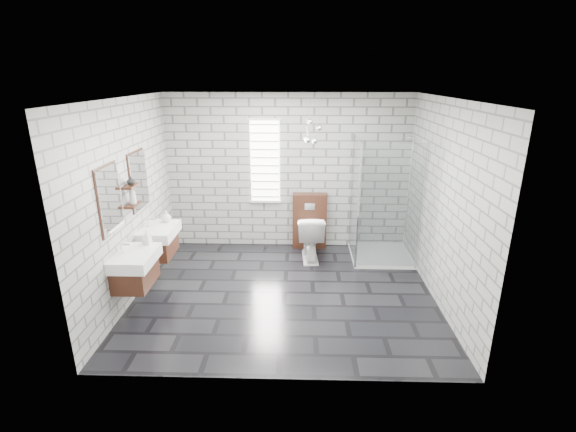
{
  "coord_description": "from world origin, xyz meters",
  "views": [
    {
      "loc": [
        0.2,
        -5.32,
        2.98
      ],
      "look_at": [
        0.04,
        0.35,
        1.05
      ],
      "focal_mm": 26.0,
      "sensor_mm": 36.0,
      "label": 1
    }
  ],
  "objects_px": {
    "vanity_left": "(132,260)",
    "cistern_panel": "(309,221)",
    "vanity_right": "(157,233)",
    "shower_enclosure": "(377,232)",
    "toilet": "(310,237)"
  },
  "relations": [
    {
      "from": "vanity_right",
      "to": "toilet",
      "type": "distance_m",
      "value": 2.46
    },
    {
      "from": "vanity_right",
      "to": "shower_enclosure",
      "type": "xyz_separation_m",
      "value": [
        3.41,
        0.81,
        -0.25
      ]
    },
    {
      "from": "cistern_panel",
      "to": "toilet",
      "type": "distance_m",
      "value": 0.51
    },
    {
      "from": "vanity_left",
      "to": "vanity_right",
      "type": "height_order",
      "value": "same"
    },
    {
      "from": "vanity_left",
      "to": "cistern_panel",
      "type": "distance_m",
      "value": 3.24
    },
    {
      "from": "vanity_left",
      "to": "vanity_right",
      "type": "distance_m",
      "value": 0.94
    },
    {
      "from": "shower_enclosure",
      "to": "toilet",
      "type": "bearing_deg",
      "value": 179.24
    },
    {
      "from": "vanity_right",
      "to": "cistern_panel",
      "type": "xyz_separation_m",
      "value": [
        2.29,
        1.33,
        -0.26
      ]
    },
    {
      "from": "vanity_left",
      "to": "vanity_right",
      "type": "xyz_separation_m",
      "value": [
        0.0,
        0.94,
        0.0
      ]
    },
    {
      "from": "vanity_left",
      "to": "vanity_right",
      "type": "relative_size",
      "value": 1.0
    },
    {
      "from": "vanity_left",
      "to": "cistern_panel",
      "type": "bearing_deg",
      "value": 44.73
    },
    {
      "from": "vanity_left",
      "to": "toilet",
      "type": "distance_m",
      "value": 2.92
    },
    {
      "from": "vanity_right",
      "to": "vanity_left",
      "type": "bearing_deg",
      "value": -90.0
    },
    {
      "from": "vanity_left",
      "to": "shower_enclosure",
      "type": "relative_size",
      "value": 0.77
    },
    {
      "from": "vanity_right",
      "to": "shower_enclosure",
      "type": "bearing_deg",
      "value": 13.37
    }
  ]
}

